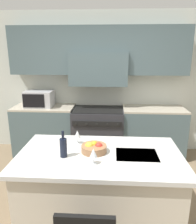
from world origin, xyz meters
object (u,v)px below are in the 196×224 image
at_px(wine_glass_near, 93,153).
at_px(wine_glass_far, 77,135).
at_px(range_stove, 98,132).
at_px(fruit_bowl, 94,148).
at_px(wine_bottle, 63,147).
at_px(microwave, 39,99).

xyz_separation_m(wine_glass_near, wine_glass_far, (-0.23, 0.48, 0.00)).
xyz_separation_m(range_stove, fruit_bowl, (0.06, -1.77, 0.49)).
bearing_deg(wine_glass_far, wine_bottle, -104.70).
bearing_deg(range_stove, wine_glass_far, -95.47).
relative_size(wine_bottle, wine_glass_far, 1.76).
relative_size(range_stove, wine_glass_near, 5.85).
bearing_deg(wine_glass_near, wine_glass_far, 115.58).
distance_m(range_stove, fruit_bowl, 1.84).
xyz_separation_m(wine_bottle, fruit_bowl, (0.31, 0.13, -0.06)).
relative_size(wine_glass_far, fruit_bowl, 0.58).
height_order(microwave, wine_glass_far, microwave).
bearing_deg(wine_bottle, wine_glass_far, 75.30).
bearing_deg(wine_glass_far, microwave, 121.64).
relative_size(range_stove, wine_glass_far, 5.85).
distance_m(range_stove, wine_glass_near, 2.11).
relative_size(microwave, fruit_bowl, 1.85).
xyz_separation_m(microwave, fruit_bowl, (1.18, -1.79, -0.15)).
xyz_separation_m(range_stove, wine_bottle, (-0.24, -1.90, 0.55)).
relative_size(microwave, wine_glass_near, 3.17).
height_order(microwave, wine_glass_near, microwave).
xyz_separation_m(microwave, wine_glass_near, (1.20, -2.05, -0.08)).
bearing_deg(wine_glass_near, fruit_bowl, 93.52).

